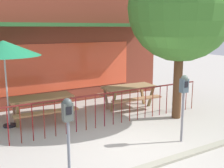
% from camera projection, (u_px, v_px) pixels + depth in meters
% --- Properties ---
extents(ground, '(40.00, 40.00, 0.00)m').
position_uv_depth(ground, '(139.00, 148.00, 6.44)').
color(ground, '#B0AAA1').
extents(pub_storefront, '(8.20, 1.38, 4.97)m').
position_uv_depth(pub_storefront, '(62.00, 35.00, 10.00)').
color(pub_storefront, '#461814').
rests_on(pub_storefront, ground).
extents(patio_fence_front, '(6.91, 0.04, 0.97)m').
position_uv_depth(patio_fence_front, '(104.00, 104.00, 7.70)').
color(patio_fence_front, maroon).
rests_on(patio_fence_front, ground).
extents(picnic_table_left, '(1.85, 1.43, 0.79)m').
position_uv_depth(picnic_table_left, '(41.00, 102.00, 8.10)').
color(picnic_table_left, '#A47245').
rests_on(picnic_table_left, ground).
extents(picnic_table_right, '(1.88, 1.47, 0.79)m').
position_uv_depth(picnic_table_right, '(129.00, 91.00, 9.54)').
color(picnic_table_right, '#9B784E').
rests_on(picnic_table_right, ground).
extents(patio_umbrella, '(1.97, 1.97, 2.42)m').
position_uv_depth(patio_umbrella, '(4.00, 49.00, 7.39)').
color(patio_umbrella, black).
rests_on(patio_umbrella, ground).
extents(parking_meter_near, '(0.18, 0.17, 1.66)m').
position_uv_depth(parking_meter_near, '(184.00, 91.00, 6.55)').
color(parking_meter_near, slate).
rests_on(parking_meter_near, ground).
extents(parking_meter_far, '(0.18, 0.17, 1.52)m').
position_uv_depth(parking_meter_far, '(68.00, 117.00, 4.98)').
color(parking_meter_far, slate).
rests_on(parking_meter_far, ground).
extents(street_tree, '(3.10, 3.10, 4.86)m').
position_uv_depth(street_tree, '(181.00, 8.00, 7.93)').
color(street_tree, '#54331E').
rests_on(street_tree, ground).
extents(curb_edge, '(11.48, 0.20, 0.11)m').
position_uv_depth(curb_edge, '(164.00, 163.00, 5.71)').
color(curb_edge, '#9A9784').
rests_on(curb_edge, ground).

